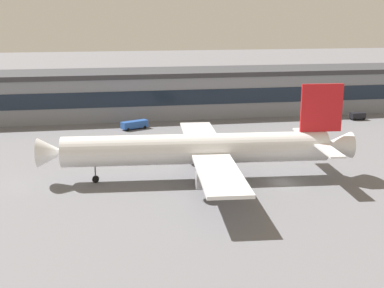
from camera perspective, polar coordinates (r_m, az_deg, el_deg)
ground_plane at (r=84.72m, az=10.04°, el=-4.22°), size 600.00×600.00×0.00m
terminal_building at (r=140.15m, az=1.66°, el=5.84°), size 191.08×17.78×11.90m
airliner at (r=83.66m, az=1.11°, el=-0.53°), size 51.32×43.97×15.50m
baggage_tug at (r=138.51m, az=17.80°, el=3.00°), size 3.63×2.14×1.85m
belt_loader at (r=121.91m, az=-6.42°, el=2.17°), size 6.64×4.57×1.95m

